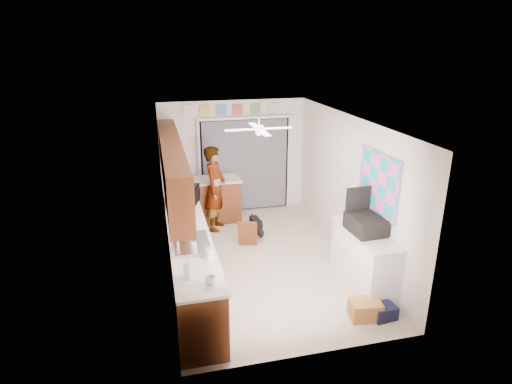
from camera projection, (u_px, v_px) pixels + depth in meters
floor at (261, 260)px, 7.62m from camera, size 5.00×5.00×0.00m
ceiling at (262, 120)px, 6.78m from camera, size 5.00×5.00×0.00m
wall_back at (234, 157)px, 9.49m from camera, size 3.20×0.00×3.20m
wall_front at (316, 266)px, 4.91m from camera, size 3.20×0.00×3.20m
wall_left at (165, 202)px, 6.85m from camera, size 0.00×5.00×5.00m
wall_right at (349, 187)px, 7.56m from camera, size 0.00×5.00×5.00m
left_base_cabinets at (187, 245)px, 7.18m from camera, size 0.60×4.80×0.90m
left_countertop at (186, 219)px, 7.03m from camera, size 0.62×4.80×0.04m
upper_cabinets at (172, 165)px, 6.88m from camera, size 0.32×4.00×0.80m
sink_basin at (191, 244)px, 6.10m from camera, size 0.50×0.76×0.06m
faucet at (178, 239)px, 6.02m from camera, size 0.03×0.03×0.22m
peninsula_base at (216, 200)px, 9.19m from camera, size 1.00×0.60×0.90m
peninsula_top at (215, 180)px, 9.03m from camera, size 1.04×0.64×0.04m
back_opening_recess at (245, 165)px, 9.59m from camera, size 2.00×0.06×2.10m
curtain_panel at (245, 166)px, 9.55m from camera, size 1.90×0.03×2.05m
door_trim_left at (200, 169)px, 9.33m from camera, size 0.06×0.04×2.10m
door_trim_right at (289, 163)px, 9.79m from camera, size 0.06×0.04×2.10m
door_trim_head at (245, 118)px, 9.20m from camera, size 2.10×0.04×0.06m
header_frame_0 at (205, 111)px, 8.98m from camera, size 0.22×0.02×0.22m
header_frame_1 at (222, 110)px, 9.06m from camera, size 0.22×0.02×0.22m
header_frame_2 at (238, 110)px, 9.14m from camera, size 0.22×0.02×0.22m
header_frame_3 at (256, 109)px, 9.22m from camera, size 0.22×0.02×0.22m
header_frame_4 at (274, 108)px, 9.31m from camera, size 0.22×0.02×0.22m
route66_sign at (188, 111)px, 8.90m from camera, size 0.22×0.02×0.26m
right_counter_base at (364, 261)px, 6.67m from camera, size 0.50×1.40×0.90m
right_counter_top at (366, 233)px, 6.51m from camera, size 0.54×1.44×0.04m
abstract_painting at (378, 183)px, 6.51m from camera, size 0.03×1.15×0.95m
ceiling_fan at (259, 129)px, 7.03m from camera, size 1.14×1.14×0.24m
microwave at (186, 196)px, 7.57m from camera, size 0.55×0.66×0.31m
cup at (211, 280)px, 5.10m from camera, size 0.15×0.15×0.10m
jar_a at (209, 254)px, 5.69m from camera, size 0.12×0.12×0.15m
jar_b at (194, 247)px, 5.91m from camera, size 0.10×0.10×0.12m
paper_towel_roll at (188, 270)px, 5.19m from camera, size 0.14×0.14×0.23m
suitcase at (365, 224)px, 6.47m from camera, size 0.48×0.62×0.26m
suitcase_rim at (365, 231)px, 6.51m from camera, size 0.47×0.60×0.02m
suitcase_lid at (358, 202)px, 6.65m from camera, size 0.42×0.05×0.50m
cardboard_box at (365, 310)px, 5.99m from camera, size 0.46×0.37×0.26m
navy_crate at (383, 311)px, 6.01m from camera, size 0.36×0.31×0.20m
cabinet_door_panel at (248, 233)px, 8.03m from camera, size 0.39×0.25×0.53m
man at (215, 189)px, 8.62m from camera, size 0.64×0.75×1.75m
dog at (256, 226)px, 8.51m from camera, size 0.27×0.55×0.41m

